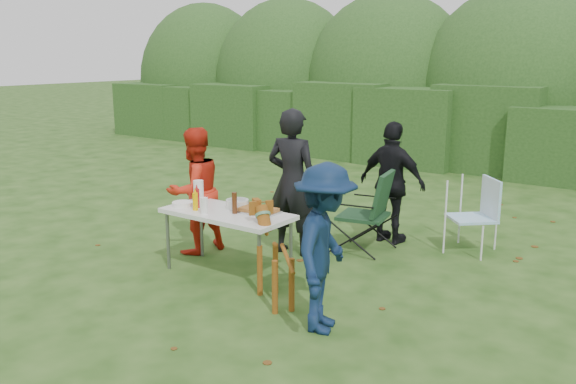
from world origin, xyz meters
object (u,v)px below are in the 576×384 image
Objects in this scene: person_cook at (292,182)px; person_black_puffy at (392,183)px; folding_table at (227,216)px; dog at (275,259)px; paper_towel_roll at (199,191)px; person_red_jacket at (195,191)px; mustard_bottle at (195,202)px; lawn_chair at (471,215)px; camping_chair at (363,211)px; beer_bottle at (234,203)px; ketchup_bottle at (197,198)px; child at (325,248)px.

person_black_puffy is (0.81, 1.13, -0.11)m from person_cook.
folding_table is 1.02m from dog.
person_red_jacket is at bearing 142.16° from paper_towel_roll.
folding_table is 2.39m from person_black_puffy.
person_cook is at bearing 58.69° from person_black_puffy.
person_red_jacket is 0.76m from mustard_bottle.
lawn_chair is 3.47m from mustard_bottle.
person_black_puffy is 0.64m from camping_chair.
folding_table is 0.21m from beer_bottle.
mustard_bottle is 0.91× the size of ketchup_bottle.
person_black_puffy is 6.74× the size of beer_bottle.
camping_chair reaches higher than paper_towel_roll.
person_cook is 1.18× the size of child.
person_black_puffy is 2.35m from beer_bottle.
person_black_puffy is 2.83m from child.
folding_table is 0.93× the size of person_black_puffy.
ketchup_bottle is at bearing 55.49° from person_cook.
person_black_puffy is 2.63m from ketchup_bottle.
folding_table is 7.50× the size of mustard_bottle.
beer_bottle is at bearing 18.56° from mustard_bottle.
child is 1.61× the size of lawn_chair.
lawn_chair is (2.83, 2.04, -0.31)m from person_red_jacket.
dog is (0.78, -1.40, -0.45)m from person_cook.
person_cook reaches higher than beer_bottle.
ketchup_bottle is 0.92× the size of beer_bottle.
ketchup_bottle is (-2.36, -2.49, 0.37)m from lawn_chair.
folding_table is 3.12m from lawn_chair.
person_red_jacket is 2.57m from person_black_puffy.
folding_table is 0.97× the size of child.
folding_table is at bearing 10.21° from ketchup_bottle.
person_red_jacket is 2.14m from camping_chair.
lawn_chair is 4.01× the size of beer_bottle.
ketchup_bottle is 0.52m from beer_bottle.
child is 7.76× the size of mustard_bottle.
ketchup_bottle is (-0.55, -1.12, -0.07)m from person_cook.
lawn_chair is at bearing -76.08° from dog.
camping_chair is 2.16m from mustard_bottle.
person_red_jacket is 7.93× the size of mustard_bottle.
person_cook is 1.23m from person_red_jacket.
paper_towel_roll is at bearing 42.24° from person_cook.
person_cook is at bearing 88.29° from beer_bottle.
beer_bottle is (0.45, 0.15, 0.02)m from mustard_bottle.
folding_table is 0.40m from mustard_bottle.
mustard_bottle is (-1.98, 0.40, 0.06)m from child.
dog is (-0.72, 0.21, -0.31)m from child.
child is at bearing -19.66° from beer_bottle.
mustard_bottle is at bearing 65.37° from person_black_puffy.
folding_table is 0.43m from ketchup_bottle.
child is 2.35m from paper_towel_roll.
ketchup_bottle is at bearing 57.83° from child.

